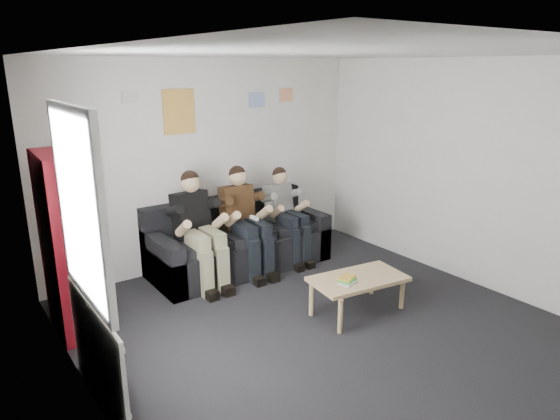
# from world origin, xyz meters

# --- Properties ---
(room_shell) EXTENTS (5.00, 5.00, 5.00)m
(room_shell) POSITION_xyz_m (0.00, 0.00, 1.35)
(room_shell) COLOR black
(room_shell) RESTS_ON ground
(sofa) EXTENTS (2.35, 0.96, 0.91)m
(sofa) POSITION_xyz_m (0.15, 2.05, 0.33)
(sofa) COLOR black
(sofa) RESTS_ON ground
(bookshelf) EXTENTS (0.27, 0.82, 1.82)m
(bookshelf) POSITION_xyz_m (-2.09, 1.64, 0.91)
(bookshelf) COLOR maroon
(bookshelf) RESTS_ON ground
(coffee_table) EXTENTS (1.02, 0.56, 0.41)m
(coffee_table) POSITION_xyz_m (0.54, 0.20, 0.36)
(coffee_table) COLOR tan
(coffee_table) RESTS_ON ground
(game_cases) EXTENTS (0.22, 0.19, 0.04)m
(game_cases) POSITION_xyz_m (0.35, 0.18, 0.43)
(game_cases) COLOR silver
(game_cases) RESTS_ON coffee_table
(person_left) EXTENTS (0.42, 0.90, 1.40)m
(person_left) POSITION_xyz_m (-0.51, 1.84, 0.70)
(person_left) COLOR black
(person_left) RESTS_ON sofa
(person_middle) EXTENTS (0.41, 0.88, 1.38)m
(person_middle) POSITION_xyz_m (0.15, 1.84, 0.69)
(person_middle) COLOR #50321A
(person_middle) RESTS_ON sofa
(person_right) EXTENTS (0.37, 0.78, 1.29)m
(person_right) POSITION_xyz_m (0.80, 1.85, 0.66)
(person_right) COLOR white
(person_right) RESTS_ON sofa
(radiator) EXTENTS (0.10, 0.64, 0.60)m
(radiator) POSITION_xyz_m (-2.15, 0.20, 0.35)
(radiator) COLOR white
(radiator) RESTS_ON ground
(window) EXTENTS (0.05, 1.30, 2.36)m
(window) POSITION_xyz_m (-2.22, 0.20, 1.03)
(window) COLOR white
(window) RESTS_ON room_shell
(poster_large) EXTENTS (0.42, 0.01, 0.55)m
(poster_large) POSITION_xyz_m (-0.40, 2.49, 2.05)
(poster_large) COLOR #EDE753
(poster_large) RESTS_ON room_shell
(poster_blue) EXTENTS (0.25, 0.01, 0.20)m
(poster_blue) POSITION_xyz_m (0.75, 2.49, 2.15)
(poster_blue) COLOR #467EEF
(poster_blue) RESTS_ON room_shell
(poster_pink) EXTENTS (0.22, 0.01, 0.18)m
(poster_pink) POSITION_xyz_m (1.25, 2.49, 2.20)
(poster_pink) COLOR #D3428B
(poster_pink) RESTS_ON room_shell
(poster_sign) EXTENTS (0.20, 0.01, 0.14)m
(poster_sign) POSITION_xyz_m (-1.00, 2.49, 2.25)
(poster_sign) COLOR silver
(poster_sign) RESTS_ON room_shell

